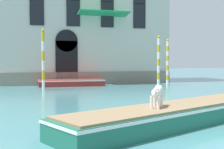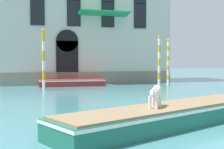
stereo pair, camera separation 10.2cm
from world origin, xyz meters
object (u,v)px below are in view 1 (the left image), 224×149
(dog_on_deck, at_px, (157,93))
(boat_moored_near_palazzo, at_px, (71,83))
(mooring_pole_2, at_px, (43,59))
(boat_foreground, at_px, (174,114))
(mooring_pole_0, at_px, (168,62))
(mooring_pole_1, at_px, (159,61))

(dog_on_deck, xyz_separation_m, boat_moored_near_palazzo, (-0.15, 15.65, -0.82))
(dog_on_deck, distance_m, mooring_pole_2, 13.34)
(boat_foreground, distance_m, boat_moored_near_palazzo, 15.39)
(mooring_pole_0, bearing_deg, boat_moored_near_palazzo, 171.47)
(dog_on_deck, height_order, boat_moored_near_palazzo, dog_on_deck)
(boat_foreground, height_order, mooring_pole_2, mooring_pole_2)
(boat_moored_near_palazzo, height_order, mooring_pole_2, mooring_pole_2)
(boat_foreground, height_order, mooring_pole_1, mooring_pole_1)
(boat_foreground, distance_m, mooring_pole_1, 14.32)
(boat_foreground, bearing_deg, mooring_pole_1, 43.80)
(mooring_pole_0, relative_size, mooring_pole_1, 0.96)
(dog_on_deck, height_order, mooring_pole_1, mooring_pole_1)
(dog_on_deck, relative_size, mooring_pole_2, 0.21)
(boat_foreground, bearing_deg, mooring_pole_2, 80.46)
(boat_foreground, xyz_separation_m, boat_moored_near_palazzo, (-0.87, 15.37, -0.08))
(boat_foreground, height_order, dog_on_deck, dog_on_deck)
(dog_on_deck, distance_m, mooring_pole_0, 16.35)
(dog_on_deck, xyz_separation_m, mooring_pole_2, (-2.45, 13.08, 1.00))
(boat_moored_near_palazzo, xyz_separation_m, mooring_pole_0, (7.67, -1.15, 1.62))
(dog_on_deck, distance_m, boat_moored_near_palazzo, 15.67)
(boat_moored_near_palazzo, bearing_deg, boat_foreground, -84.99)
(boat_foreground, bearing_deg, dog_on_deck, 177.82)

